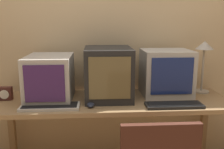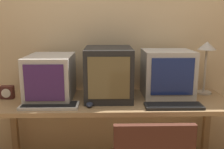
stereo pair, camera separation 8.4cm
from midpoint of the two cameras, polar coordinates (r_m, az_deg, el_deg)
The scene contains 10 objects.
wall_back at distance 2.39m, azimuth 0.68°, elevation 10.28°, with size 8.00×0.08×2.60m.
desk at distance 2.13m, azimuth 1.14°, elevation -7.81°, with size 1.96×0.61×0.74m.
monitor_left at distance 2.14m, azimuth -12.70°, elevation -0.59°, with size 0.36×0.48×0.37m.
monitor_center at distance 2.10m, azimuth 0.33°, elevation 0.35°, with size 0.39×0.47×0.43m.
monitor_right at distance 2.23m, azimuth 13.51°, elevation 0.31°, with size 0.42×0.37×0.40m.
keyboard_main at distance 1.96m, azimuth -12.87°, elevation -6.94°, with size 0.44×0.17×0.03m.
keyboard_side at distance 1.98m, azimuth 15.11°, elevation -6.93°, with size 0.44×0.15×0.03m.
mouse_near_keyboard at distance 1.94m, azimuth -3.88°, elevation -6.77°, with size 0.06×0.12×0.03m.
desk_clock at distance 2.27m, azimuth -21.85°, elevation -3.80°, with size 0.11×0.06×0.11m.
desk_lamp at distance 2.37m, azimuth 21.73°, elevation 4.39°, with size 0.16×0.16×0.47m.
Camera 2 is at (-0.05, -1.21, 1.39)m, focal length 40.00 mm.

